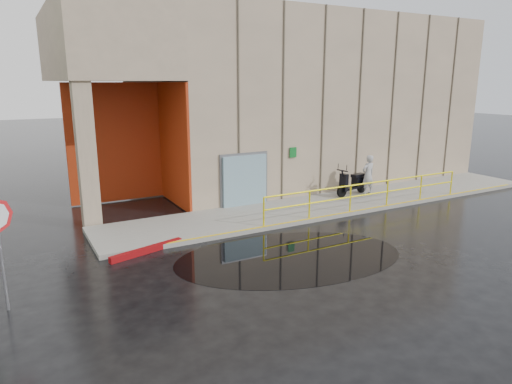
% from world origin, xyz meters
% --- Properties ---
extents(ground, '(120.00, 120.00, 0.00)m').
position_xyz_m(ground, '(0.00, 0.00, 0.00)').
color(ground, black).
rests_on(ground, ground).
extents(sidewalk, '(20.00, 3.00, 0.15)m').
position_xyz_m(sidewalk, '(4.00, 4.50, 0.07)').
color(sidewalk, gray).
rests_on(sidewalk, ground).
extents(building, '(20.00, 10.17, 8.00)m').
position_xyz_m(building, '(5.10, 10.98, 4.21)').
color(building, gray).
rests_on(building, ground).
extents(guardrail, '(9.56, 0.06, 1.03)m').
position_xyz_m(guardrail, '(4.25, 3.15, 0.68)').
color(guardrail, yellow).
rests_on(guardrail, sidewalk).
extents(person, '(0.66, 0.46, 1.74)m').
position_xyz_m(person, '(5.71, 4.86, 1.02)').
color(person, '#A0A1A5').
rests_on(person, sidewalk).
extents(scooter, '(1.89, 0.89, 1.43)m').
position_xyz_m(scooter, '(5.08, 5.11, 0.97)').
color(scooter, black).
rests_on(scooter, sidewalk).
extents(red_curb, '(2.36, 0.84, 0.18)m').
position_xyz_m(red_curb, '(-4.63, 2.95, 0.09)').
color(red_curb, maroon).
rests_on(red_curb, ground).
extents(puddle, '(7.49, 5.48, 0.01)m').
position_xyz_m(puddle, '(-1.06, 0.62, 0.00)').
color(puddle, black).
rests_on(puddle, ground).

